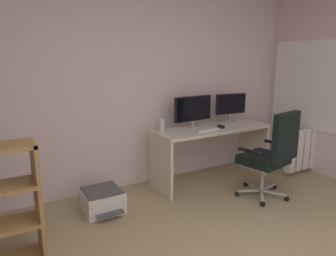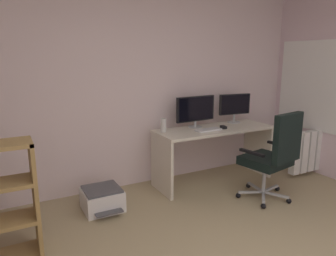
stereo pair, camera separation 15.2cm
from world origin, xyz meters
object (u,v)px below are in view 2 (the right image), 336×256
(printer, at_px, (102,199))
(monitor_secondary, at_px, (235,106))
(desktop_speaker, at_px, (163,125))
(radiator, at_px, (313,150))
(computer_mouse, at_px, (223,127))
(office_chair, at_px, (274,154))
(monitor_main, at_px, (196,110))
(keyboard, at_px, (208,130))
(desk, at_px, (214,142))

(printer, bearing_deg, monitor_secondary, 7.16)
(desktop_speaker, distance_m, radiator, 2.24)
(radiator, bearing_deg, computer_mouse, 165.20)
(office_chair, bearing_deg, monitor_main, 115.15)
(monitor_secondary, height_order, printer, monitor_secondary)
(keyboard, height_order, computer_mouse, computer_mouse)
(keyboard, bearing_deg, office_chair, -62.40)
(printer, bearing_deg, desk, 3.68)
(monitor_main, distance_m, radiator, 1.83)
(keyboard, bearing_deg, radiator, -14.61)
(monitor_main, xyz_separation_m, desktop_speaker, (-0.50, -0.05, -0.15))
(monitor_main, bearing_deg, computer_mouse, -39.74)
(office_chair, bearing_deg, desktop_speaker, 136.21)
(computer_mouse, relative_size, desktop_speaker, 0.59)
(keyboard, relative_size, radiator, 0.40)
(desk, height_order, monitor_main, monitor_main)
(printer, bearing_deg, keyboard, 0.36)
(desk, relative_size, keyboard, 4.67)
(office_chair, distance_m, radiator, 1.25)
(radiator, bearing_deg, keyboard, 167.71)
(monitor_main, bearing_deg, desk, -37.37)
(desk, distance_m, monitor_main, 0.49)
(keyboard, bearing_deg, desk, 27.47)
(desk, height_order, computer_mouse, computer_mouse)
(monitor_secondary, bearing_deg, office_chair, -101.76)
(desktop_speaker, relative_size, office_chair, 0.16)
(desk, bearing_deg, monitor_secondary, 18.70)
(monitor_main, xyz_separation_m, monitor_secondary, (0.65, 0.00, 0.01))
(monitor_main, bearing_deg, printer, -169.50)
(monitor_main, relative_size, office_chair, 0.55)
(desktop_speaker, relative_size, printer, 0.35)
(monitor_main, bearing_deg, office_chair, -64.85)
(monitor_secondary, bearing_deg, computer_mouse, -147.35)
(computer_mouse, distance_m, office_chair, 0.76)
(desktop_speaker, bearing_deg, monitor_main, 5.45)
(monitor_secondary, xyz_separation_m, keyboard, (-0.61, -0.24, -0.23))
(desktop_speaker, distance_m, printer, 1.13)
(monitor_main, height_order, printer, monitor_main)
(monitor_main, height_order, keyboard, monitor_main)
(keyboard, bearing_deg, desktop_speaker, 157.64)
(keyboard, height_order, radiator, keyboard)
(monitor_main, bearing_deg, keyboard, -80.98)
(monitor_secondary, xyz_separation_m, desktop_speaker, (-1.15, -0.05, -0.16))
(desk, xyz_separation_m, desktop_speaker, (-0.70, 0.10, 0.27))
(monitor_main, distance_m, keyboard, 0.33)
(computer_mouse, bearing_deg, keyboard, -165.04)
(computer_mouse, height_order, radiator, computer_mouse)
(keyboard, distance_m, computer_mouse, 0.24)
(desk, bearing_deg, monitor_main, 142.63)
(monitor_secondary, xyz_separation_m, printer, (-2.01, -0.25, -0.86))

